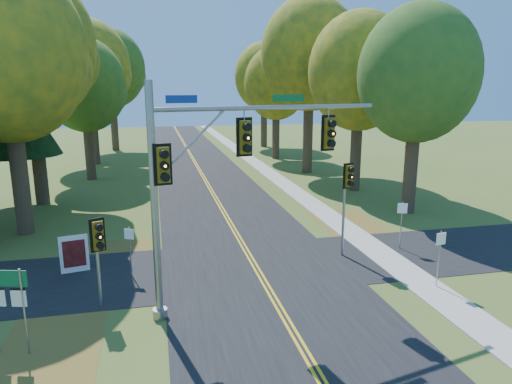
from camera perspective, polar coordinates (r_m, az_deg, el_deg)
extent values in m
plane|color=#465D21|center=(18.85, 1.15, -11.41)|extent=(160.00, 160.00, 0.00)
cube|color=black|center=(18.85, 1.15, -11.39)|extent=(8.00, 160.00, 0.02)
cube|color=black|center=(20.64, -0.18, -9.16)|extent=(60.00, 6.00, 0.02)
cube|color=gold|center=(18.82, 0.85, -11.37)|extent=(0.10, 160.00, 0.01)
cube|color=gold|center=(18.86, 1.45, -11.32)|extent=(0.10, 160.00, 0.01)
cube|color=#9E998E|center=(21.08, 17.99, -9.29)|extent=(1.60, 160.00, 0.06)
cube|color=brown|center=(22.22, -18.13, -8.20)|extent=(4.00, 6.00, 0.00)
cube|color=brown|center=(26.34, 12.55, -4.56)|extent=(3.50, 8.00, 0.00)
cube|color=brown|center=(16.09, -24.18, -17.12)|extent=(3.00, 5.00, 0.00)
cylinder|color=#38281C|center=(27.30, -27.47, 2.18)|extent=(0.86, 0.86, 6.75)
ellipsoid|color=#B79318|center=(27.01, -28.86, 15.15)|extent=(8.00, 8.00, 9.20)
sphere|color=#B79318|center=(27.76, -24.73, 13.79)|extent=(4.80, 4.80, 4.80)
cylinder|color=#38281C|center=(30.17, 18.80, 3.18)|extent=(0.83, 0.83, 6.08)
ellipsoid|color=#4A6C21|center=(29.81, 19.59, 13.76)|extent=(7.20, 7.20, 8.28)
sphere|color=#4A6C21|center=(31.48, 20.71, 12.28)|extent=(4.32, 4.32, 4.32)
sphere|color=#4A6C21|center=(28.58, 18.26, 15.38)|extent=(3.96, 3.96, 3.96)
cylinder|color=#38281C|center=(34.02, -25.63, 4.78)|extent=(0.89, 0.89, 7.42)
ellipsoid|color=#B79318|center=(33.89, -26.77, 16.08)|extent=(8.60, 8.60, 9.89)
sphere|color=#B79318|center=(34.75, -23.27, 14.86)|extent=(5.16, 5.16, 5.16)
cylinder|color=#38281C|center=(35.81, 12.38, 5.18)|extent=(0.84, 0.84, 6.30)
ellipsoid|color=#B79318|center=(35.53, 12.84, 14.50)|extent=(7.60, 7.60, 8.74)
sphere|color=#B79318|center=(37.20, 14.19, 13.17)|extent=(4.56, 4.56, 4.56)
sphere|color=#B79318|center=(34.33, 11.37, 15.90)|extent=(4.18, 4.18, 4.18)
cylinder|color=#38281C|center=(41.75, -20.12, 5.28)|extent=(0.81, 0.81, 5.62)
ellipsoid|color=#4A6C21|center=(41.46, -20.68, 12.40)|extent=(6.80, 6.80, 7.82)
sphere|color=#4A6C21|center=(42.32, -18.56, 11.63)|extent=(4.08, 4.08, 4.08)
sphere|color=#4A6C21|center=(40.97, -22.58, 13.21)|extent=(3.74, 3.74, 3.74)
cylinder|color=#38281C|center=(42.80, 6.51, 7.51)|extent=(0.90, 0.90, 7.65)
ellipsoid|color=#B79318|center=(42.73, 6.75, 16.77)|extent=(8.80, 8.80, 10.12)
sphere|color=#B79318|center=(44.51, 8.36, 15.43)|extent=(5.28, 5.28, 5.28)
sphere|color=#B79318|center=(41.48, 5.09, 18.14)|extent=(4.84, 4.84, 4.84)
cylinder|color=#38281C|center=(50.35, -19.63, 7.26)|extent=(0.87, 0.87, 6.98)
ellipsoid|color=#B79318|center=(50.21, -20.19, 14.49)|extent=(8.20, 8.20, 9.43)
sphere|color=#B79318|center=(51.23, -18.07, 13.67)|extent=(4.92, 4.92, 4.92)
sphere|color=#B79318|center=(49.64, -22.08, 15.32)|extent=(4.51, 4.51, 4.51)
cylinder|color=#38281C|center=(51.47, 2.50, 7.46)|extent=(0.82, 0.82, 5.85)
ellipsoid|color=#B79318|center=(51.25, 2.56, 13.45)|extent=(7.00, 7.00, 8.05)
sphere|color=#B79318|center=(52.64, 3.76, 12.66)|extent=(4.20, 4.20, 4.20)
sphere|color=#B79318|center=(50.28, 1.39, 14.27)|extent=(3.85, 3.85, 3.85)
cylinder|color=#38281C|center=(61.03, -17.32, 8.38)|extent=(0.88, 0.88, 7.20)
ellipsoid|color=#4A6C21|center=(60.94, -17.74, 14.51)|extent=(8.40, 8.40, 9.66)
sphere|color=#4A6C21|center=(62.06, -16.00, 13.80)|extent=(5.04, 5.04, 5.04)
sphere|color=#4A6C21|center=(60.28, -19.30, 15.23)|extent=(4.62, 4.62, 4.62)
cylinder|color=#38281C|center=(62.08, 1.00, 8.70)|extent=(0.85, 0.85, 6.53)
ellipsoid|color=#B79318|center=(61.93, 1.02, 14.24)|extent=(7.80, 7.80, 8.97)
sphere|color=#B79318|center=(63.43, 2.17, 13.50)|extent=(4.68, 4.68, 4.68)
sphere|color=#B79318|center=(60.89, -0.09, 15.00)|extent=(4.29, 4.29, 4.29)
cylinder|color=#38281C|center=(34.42, -27.32, 1.30)|extent=(0.50, 0.50, 3.42)
cone|color=black|center=(33.92, -28.10, 8.66)|extent=(5.60, 5.60, 5.45)
cone|color=black|center=(33.96, -28.81, 15.20)|extent=(4.57, 4.57, 5.45)
cylinder|color=gray|center=(15.22, -12.56, -1.71)|extent=(0.25, 0.25, 8.00)
cylinder|color=gray|center=(16.58, -11.90, -14.62)|extent=(0.50, 0.50, 0.34)
cylinder|color=gray|center=(16.21, 2.08, 10.51)|extent=(8.41, 1.99, 0.16)
cylinder|color=gray|center=(15.17, -8.26, 5.89)|extent=(2.55, 0.65, 2.36)
cylinder|color=gray|center=(15.76, -1.50, 9.69)|extent=(0.05, 0.05, 0.41)
cube|color=#72590C|center=(15.82, -1.48, 6.88)|extent=(0.45, 0.42, 1.14)
cube|color=black|center=(15.82, -1.48, 6.88)|extent=(0.59, 0.16, 1.35)
sphere|color=orange|center=(15.58, -1.09, 6.79)|extent=(0.21, 0.21, 0.21)
cylinder|color=black|center=(15.54, -1.10, 8.13)|extent=(0.31, 0.24, 0.27)
cylinder|color=black|center=(15.58, -1.09, 6.79)|extent=(0.31, 0.24, 0.27)
cylinder|color=black|center=(15.62, -1.09, 5.46)|extent=(0.31, 0.24, 0.27)
cylinder|color=gray|center=(17.40, 9.07, 9.84)|extent=(0.05, 0.05, 0.41)
cube|color=#72590C|center=(17.46, 8.98, 7.29)|extent=(0.45, 0.42, 1.14)
cube|color=black|center=(17.46, 8.98, 7.29)|extent=(0.59, 0.16, 1.35)
sphere|color=orange|center=(17.24, 9.47, 7.21)|extent=(0.21, 0.21, 0.21)
cylinder|color=black|center=(17.21, 9.51, 8.42)|extent=(0.31, 0.24, 0.27)
cylinder|color=black|center=(17.24, 9.47, 7.21)|extent=(0.31, 0.24, 0.27)
cylinder|color=black|center=(17.28, 9.42, 6.00)|extent=(0.31, 0.24, 0.27)
cube|color=#72590C|center=(14.84, -11.59, 3.38)|extent=(0.45, 0.42, 1.14)
cube|color=black|center=(14.84, -11.59, 3.38)|extent=(0.59, 0.16, 1.35)
sphere|color=orange|center=(14.59, -11.35, 3.23)|extent=(0.21, 0.21, 0.21)
cylinder|color=black|center=(14.53, -11.41, 4.65)|extent=(0.31, 0.24, 0.27)
cylinder|color=black|center=(14.59, -11.35, 3.23)|extent=(0.31, 0.24, 0.27)
cylinder|color=black|center=(14.65, -11.28, 1.82)|extent=(0.31, 0.24, 0.27)
cube|color=navy|center=(15.00, -9.29, 11.39)|extent=(1.01, 0.27, 0.25)
cube|color=#0C5926|center=(16.49, 4.08, 11.64)|extent=(1.24, 0.31, 0.25)
cylinder|color=gray|center=(21.58, 10.91, -2.32)|extent=(0.12, 0.12, 4.37)
cube|color=#72590C|center=(21.03, 11.43, 1.99)|extent=(0.39, 0.36, 0.99)
cube|color=black|center=(21.03, 11.43, 1.99)|extent=(0.51, 0.12, 1.17)
sphere|color=orange|center=(20.85, 11.79, 1.88)|extent=(0.18, 0.18, 0.18)
cylinder|color=black|center=(20.79, 11.83, 2.74)|extent=(0.26, 0.20, 0.24)
cylinder|color=black|center=(20.85, 11.79, 1.88)|extent=(0.26, 0.20, 0.24)
cylinder|color=black|center=(20.91, 11.75, 1.02)|extent=(0.26, 0.20, 0.24)
cylinder|color=#96989E|center=(17.38, -19.16, -8.45)|extent=(0.12, 0.12, 3.29)
cube|color=#72590C|center=(16.81, -19.21, -5.09)|extent=(0.44, 0.42, 1.03)
cube|color=black|center=(16.81, -19.21, -5.09)|extent=(0.50, 0.24, 1.21)
sphere|color=orange|center=(16.59, -18.96, -5.30)|extent=(0.19, 0.19, 0.19)
cylinder|color=black|center=(16.49, -19.04, -4.21)|extent=(0.29, 0.25, 0.25)
cylinder|color=black|center=(16.59, -18.96, -5.30)|extent=(0.29, 0.25, 0.25)
cylinder|color=black|center=(16.69, -18.88, -6.38)|extent=(0.29, 0.25, 0.25)
cylinder|color=gray|center=(15.37, -26.97, -13.22)|extent=(0.05, 0.05, 2.71)
cube|color=#0C582F|center=(15.21, -28.82, -9.43)|extent=(1.23, 0.36, 0.50)
cube|color=silver|center=(15.21, -28.82, -9.43)|extent=(1.05, 0.28, 0.07)
cube|color=silver|center=(15.29, -27.53, -11.74)|extent=(0.45, 0.15, 0.50)
cube|color=black|center=(15.18, -27.65, -10.72)|extent=(0.44, 0.12, 0.09)
cube|color=white|center=(21.19, -21.78, -7.21)|extent=(1.18, 0.41, 1.63)
cube|color=maroon|center=(21.09, -21.77, -7.17)|extent=(0.89, 0.21, 1.18)
cube|color=white|center=(21.41, -22.84, -9.03)|extent=(0.09, 0.09, 0.27)
cube|color=white|center=(21.44, -20.41, -8.79)|extent=(0.09, 0.09, 0.27)
cylinder|color=gray|center=(23.45, 17.68, -4.00)|extent=(0.05, 0.05, 2.39)
cube|color=white|center=(23.21, 17.84, -1.96)|extent=(0.44, 0.20, 0.49)
cylinder|color=gray|center=(19.46, 21.87, -7.83)|extent=(0.05, 0.05, 2.36)
cube|color=silver|center=(19.17, 22.13, -5.44)|extent=(0.45, 0.11, 0.48)
cylinder|color=gray|center=(19.91, -15.43, -7.21)|extent=(0.05, 0.05, 2.15)
cube|color=white|center=(19.65, -15.60, -5.09)|extent=(0.38, 0.20, 0.44)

